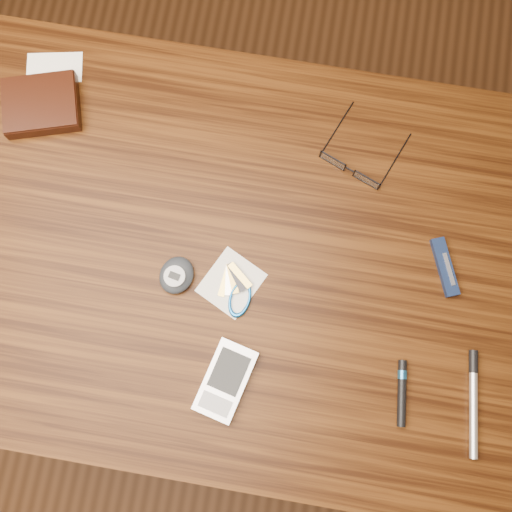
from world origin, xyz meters
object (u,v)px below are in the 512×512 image
object	(u,v)px
eyeglasses	(351,167)
pda_phone	(226,380)
pocket_knife	(445,267)
desk	(222,263)
silver_pen	(473,395)
wallet_and_card	(41,104)
notepad_keys	(236,290)
pedometer	(176,275)

from	to	relation	value
eyeglasses	pda_phone	distance (m)	0.39
pda_phone	pocket_knife	distance (m)	0.38
eyeglasses	pda_phone	world-z (taller)	eyeglasses
desk	silver_pen	bearing A→B (deg)	-20.23
silver_pen	wallet_and_card	bearing A→B (deg)	155.13
notepad_keys	silver_pen	distance (m)	0.39
pedometer	silver_pen	world-z (taller)	pedometer
wallet_and_card	pedometer	bearing A→B (deg)	-41.55
wallet_and_card	pocket_knife	distance (m)	0.71
pedometer	silver_pen	xyz separation A→B (m)	(0.48, -0.10, -0.00)
notepad_keys	wallet_and_card	bearing A→B (deg)	145.89
notepad_keys	pedometer	bearing A→B (deg)	176.00
desk	wallet_and_card	distance (m)	0.40
eyeglasses	pda_phone	size ratio (longest dim) A/B	1.17
silver_pen	eyeglasses	bearing A→B (deg)	125.26
pda_phone	pocket_knife	size ratio (longest dim) A/B	1.32
notepad_keys	desk	bearing A→B (deg)	123.77
desk	notepad_keys	distance (m)	0.13
pocket_knife	silver_pen	world-z (taller)	same
desk	pocket_knife	world-z (taller)	pocket_knife
eyeglasses	pedometer	bearing A→B (deg)	-137.88
desk	silver_pen	world-z (taller)	silver_pen
pda_phone	silver_pen	bearing A→B (deg)	6.39
silver_pen	pda_phone	bearing A→B (deg)	-173.61
desk	pda_phone	distance (m)	0.23
wallet_and_card	notepad_keys	world-z (taller)	wallet_and_card
pedometer	silver_pen	size ratio (longest dim) A/B	0.44
pocket_knife	silver_pen	size ratio (longest dim) A/B	0.60
pda_phone	pedometer	xyz separation A→B (m)	(-0.10, 0.15, 0.00)
desk	pedometer	world-z (taller)	pedometer
notepad_keys	silver_pen	xyz separation A→B (m)	(0.38, -0.10, 0.00)
pocket_knife	pda_phone	bearing A→B (deg)	-143.43
pedometer	notepad_keys	world-z (taller)	pedometer
silver_pen	desk	bearing A→B (deg)	159.77
pda_phone	notepad_keys	bearing A→B (deg)	93.75
pda_phone	pocket_knife	world-z (taller)	pda_phone
wallet_and_card	silver_pen	world-z (taller)	wallet_and_card
desk	eyeglasses	distance (m)	0.28
eyeglasses	pedometer	distance (m)	0.33
pda_phone	pedometer	distance (m)	0.18
desk	pda_phone	world-z (taller)	pda_phone
wallet_and_card	silver_pen	distance (m)	0.83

